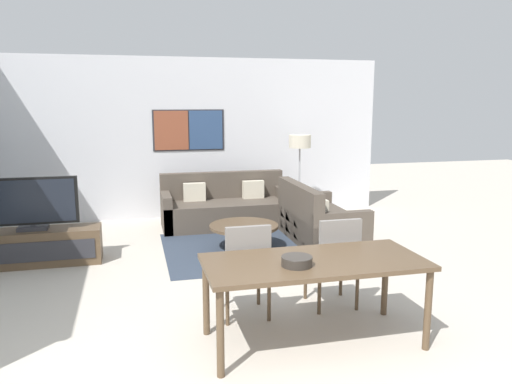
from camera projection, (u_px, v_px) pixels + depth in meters
wall_back at (186, 138)px, 8.78m from camera, size 7.15×0.09×2.80m
area_rug at (244, 249)px, 7.04m from camera, size 2.22×2.10×0.01m
tv_console at (35, 247)px, 6.33m from camera, size 1.62×0.45×0.45m
television at (31, 204)px, 6.23m from camera, size 1.12×0.20×0.67m
sofa_main at (225, 209)px, 8.34m from camera, size 2.10×0.87×0.87m
sofa_side at (316, 223)px, 7.37m from camera, size 0.87×1.61×0.87m
coffee_table at (244, 231)px, 6.99m from camera, size 0.97×0.97×0.35m
dining_table at (314, 268)px, 4.21m from camera, size 1.87×0.84×0.74m
dining_chair_left at (246, 267)px, 4.71m from camera, size 0.46×0.46×0.94m
dining_chair_centre at (335, 259)px, 4.96m from camera, size 0.46×0.46×0.94m
fruit_bowl at (297, 261)px, 4.04m from camera, size 0.26×0.26×0.08m
floor_lamp at (300, 147)px, 8.52m from camera, size 0.37×0.37×1.49m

